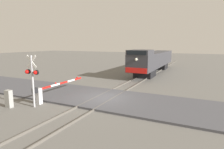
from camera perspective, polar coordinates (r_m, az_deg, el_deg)
name	(u,v)px	position (r m, az deg, el deg)	size (l,w,h in m)	color
ground_plane	(105,99)	(16.35, -2.23, -7.29)	(160.00, 160.00, 0.00)	#605E59
rail_track_left	(97,97)	(16.67, -4.42, -6.72)	(0.08, 80.00, 0.15)	#59544C
rail_track_right	(112,99)	(16.02, 0.05, -7.36)	(0.08, 80.00, 0.15)	#59544C
road_surface	(105,98)	(16.33, -2.23, -7.04)	(36.00, 5.85, 0.15)	#47474C
locomotive	(153,60)	(31.26, 12.19, 4.21)	(2.85, 17.53, 3.84)	black
crossing_signal	(32,76)	(14.93, -22.76, -0.28)	(1.18, 0.33, 3.85)	#ADADB2
crossing_gate	(46,91)	(16.36, -19.03, -4.70)	(0.36, 6.10, 1.37)	silver
utility_cabinet	(9,99)	(15.98, -28.45, -6.41)	(0.51, 0.33, 1.31)	#999993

